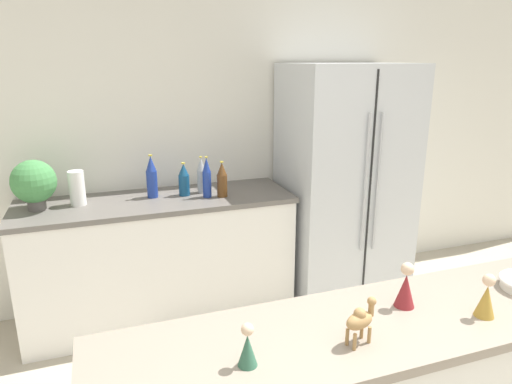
% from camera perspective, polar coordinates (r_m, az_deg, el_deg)
% --- Properties ---
extents(wall_back, '(8.00, 0.06, 2.55)m').
position_cam_1_polar(wall_back, '(3.55, -6.19, 7.09)').
color(wall_back, silver).
rests_on(wall_back, ground_plane).
extents(back_counter, '(1.88, 0.63, 0.90)m').
position_cam_1_polar(back_counter, '(3.39, -11.83, -8.13)').
color(back_counter, white).
rests_on(back_counter, ground_plane).
extents(refrigerator, '(0.92, 0.73, 1.81)m').
position_cam_1_polar(refrigerator, '(3.62, 10.96, 1.08)').
color(refrigerator, silver).
rests_on(refrigerator, ground_plane).
extents(potted_plant, '(0.28, 0.28, 0.33)m').
position_cam_1_polar(potted_plant, '(3.21, -26.02, 1.07)').
color(potted_plant, '#595451').
rests_on(potted_plant, back_counter).
extents(paper_towel_roll, '(0.10, 0.10, 0.23)m').
position_cam_1_polar(paper_towel_roll, '(3.22, -21.47, 0.46)').
color(paper_towel_roll, white).
rests_on(paper_towel_roll, back_counter).
extents(back_bottle_0, '(0.08, 0.08, 0.30)m').
position_cam_1_polar(back_bottle_0, '(3.24, -12.91, 1.82)').
color(back_bottle_0, navy).
rests_on(back_bottle_0, back_counter).
extents(back_bottle_1, '(0.07, 0.07, 0.25)m').
position_cam_1_polar(back_bottle_1, '(3.19, -4.35, 1.51)').
color(back_bottle_1, brown).
rests_on(back_bottle_1, back_counter).
extents(back_bottle_2, '(0.06, 0.06, 0.27)m').
position_cam_1_polar(back_bottle_2, '(3.31, -6.85, 2.07)').
color(back_bottle_2, '#B2B7BC').
rests_on(back_bottle_2, back_counter).
extents(back_bottle_3, '(0.08, 0.08, 0.24)m').
position_cam_1_polar(back_bottle_3, '(3.26, -9.00, 1.51)').
color(back_bottle_3, navy).
rests_on(back_bottle_3, back_counter).
extents(back_bottle_4, '(0.06, 0.06, 0.29)m').
position_cam_1_polar(back_bottle_4, '(3.19, -6.17, 1.77)').
color(back_bottle_4, navy).
rests_on(back_bottle_4, back_counter).
extents(camel_figurine, '(0.12, 0.08, 0.15)m').
position_cam_1_polar(camel_figurine, '(1.54, 12.94, -15.23)').
color(camel_figurine, '#A87F4C').
rests_on(camel_figurine, bar_counter).
extents(wise_man_figurine_blue, '(0.06, 0.06, 0.14)m').
position_cam_1_polar(wise_man_figurine_blue, '(1.43, -1.07, -18.86)').
color(wise_man_figurine_blue, '#33664C').
rests_on(wise_man_figurine_blue, bar_counter).
extents(wise_man_figurine_crimson, '(0.07, 0.07, 0.16)m').
position_cam_1_polar(wise_man_figurine_crimson, '(1.84, 26.84, -11.77)').
color(wise_man_figurine_crimson, '#B28933').
rests_on(wise_man_figurine_crimson, bar_counter).
extents(wise_man_figurine_purple, '(0.07, 0.07, 0.17)m').
position_cam_1_polar(wise_man_figurine_purple, '(1.80, 18.20, -11.30)').
color(wise_man_figurine_purple, maroon).
rests_on(wise_man_figurine_purple, bar_counter).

